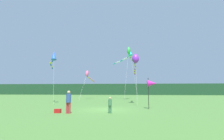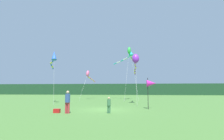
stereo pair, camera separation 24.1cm
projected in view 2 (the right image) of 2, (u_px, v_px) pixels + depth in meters
name	position (u px, v px, depth m)	size (l,w,h in m)	color
ground_plane	(105.00, 110.00, 16.56)	(120.00, 120.00, 0.00)	#477533
distant_treeline	(124.00, 89.00, 61.22)	(108.00, 3.43, 3.90)	#1E4228
person_adult	(68.00, 101.00, 14.00)	(0.40, 0.40, 1.84)	#B23338
person_child	(109.00, 104.00, 14.02)	(0.29, 0.29, 1.32)	#3F724C
cooler_box	(57.00, 111.00, 14.22)	(0.51, 0.33, 0.34)	red
banner_flag_pole	(151.00, 84.00, 17.05)	(0.90, 0.70, 3.10)	black
kite_purple	(136.00, 60.00, 23.65)	(0.96, 7.03, 6.89)	#B2B2B2
kite_rainbow	(89.00, 75.00, 34.30)	(1.13, 8.27, 5.83)	#B2B2B2
kite_blue	(54.00, 57.00, 24.52)	(2.97, 5.51, 7.48)	#B2B2B2
kite_cyan	(129.00, 54.00, 32.19)	(4.96, 6.34, 9.38)	#B2B2B2
kite_green	(130.00, 53.00, 31.91)	(2.13, 9.00, 9.84)	#B2B2B2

